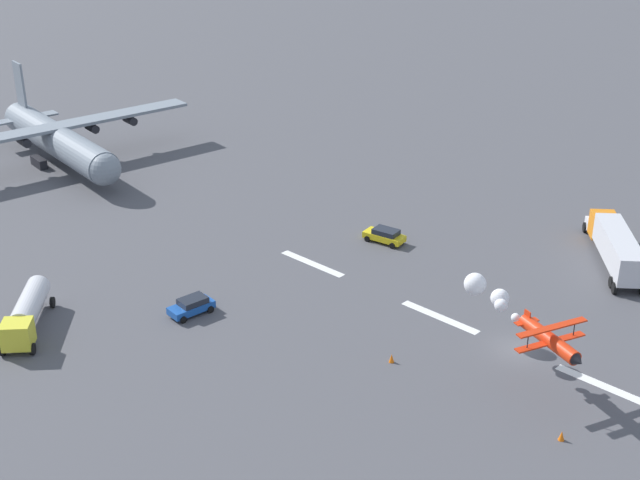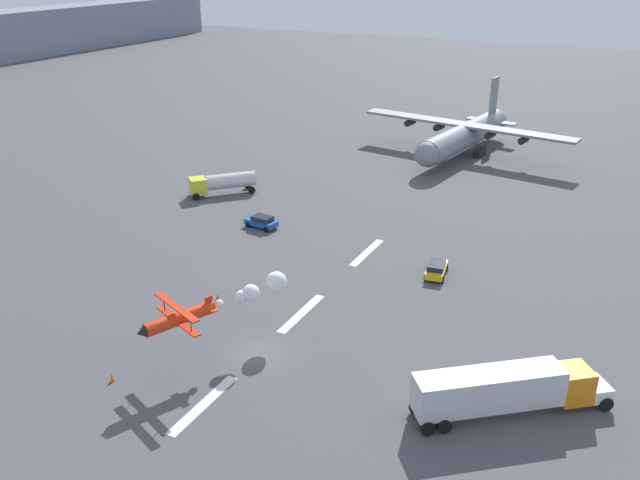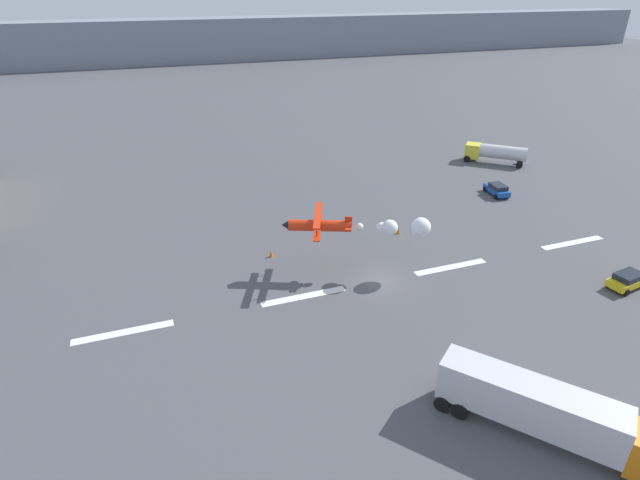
{
  "view_description": "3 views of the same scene",
  "coord_description": "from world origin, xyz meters",
  "views": [
    {
      "loc": [
        -29.88,
        55.99,
        38.6
      ],
      "look_at": [
        22.35,
        0.0,
        2.94
      ],
      "focal_mm": 48.61,
      "sensor_mm": 36.0,
      "label": 1
    },
    {
      "loc": [
        -40.94,
        -26.77,
        31.59
      ],
      "look_at": [
        15.98,
        2.21,
        3.97
      ],
      "focal_mm": 37.75,
      "sensor_mm": 36.0,
      "label": 2
    },
    {
      "loc": [
        -19.58,
        -36.83,
        25.65
      ],
      "look_at": [
        -4.73,
        4.11,
        3.28
      ],
      "focal_mm": 28.33,
      "sensor_mm": 36.0,
      "label": 3
    }
  ],
  "objects": [
    {
      "name": "ground_plane",
      "position": [
        0.0,
        0.0,
        0.0
      ],
      "size": [
        440.0,
        440.0,
        0.0
      ],
      "primitive_type": "plane",
      "color": "#4C4C51",
      "rests_on": "ground"
    },
    {
      "name": "runway_stripe_2",
      "position": [
        -7.8,
        0.0,
        0.01
      ],
      "size": [
        8.0,
        0.9,
        0.01
      ],
      "primitive_type": "cube",
      "color": "white",
      "rests_on": "ground"
    },
    {
      "name": "runway_stripe_3",
      "position": [
        7.8,
        0.0,
        0.01
      ],
      "size": [
        8.0,
        0.9,
        0.01
      ],
      "primitive_type": "cube",
      "color": "white",
      "rests_on": "ground"
    },
    {
      "name": "runway_stripe_4",
      "position": [
        23.39,
        0.0,
        0.01
      ],
      "size": [
        8.0,
        0.9,
        0.01
      ],
      "primitive_type": "cube",
      "color": "white",
      "rests_on": "ground"
    },
    {
      "name": "cargo_transport_plane",
      "position": [
        65.99,
        1.5,
        3.43
      ],
      "size": [
        28.8,
        36.62,
        11.3
      ],
      "color": "gray",
      "rests_on": "ground"
    },
    {
      "name": "stunt_biplane_red",
      "position": [
        -0.58,
        2.37,
        4.86
      ],
      "size": [
        13.45,
        7.53,
        2.09
      ],
      "color": "red"
    },
    {
      "name": "semi_truck_orange",
      "position": [
        1.53,
        -20.46,
        2.13
      ],
      "size": [
        11.57,
        13.55,
        3.7
      ],
      "color": "silver",
      "rests_on": "ground"
    },
    {
      "name": "fuel_tanker_truck",
      "position": [
        32.43,
        25.99,
        1.74
      ],
      "size": [
        8.36,
        8.03,
        2.9
      ],
      "color": "yellow",
      "rests_on": "ground"
    },
    {
      "name": "followme_car_yellow",
      "position": [
        21.31,
        -8.84,
        0.81
      ],
      "size": [
        4.57,
        2.55,
        1.52
      ],
      "color": "yellow",
      "rests_on": "ground"
    },
    {
      "name": "airport_staff_sedan",
      "position": [
        24.37,
        14.58,
        0.81
      ],
      "size": [
        2.41,
        4.24,
        1.52
      ],
      "color": "#194CA5",
      "rests_on": "ground"
    },
    {
      "name": "traffic_cone_near",
      "position": [
        -8.64,
        8.26,
        0.38
      ],
      "size": [
        0.44,
        0.44,
        0.75
      ],
      "primitive_type": "cone",
      "color": "orange",
      "rests_on": "ground"
    },
    {
      "name": "traffic_cone_far",
      "position": [
        6.4,
        8.6,
        0.38
      ],
      "size": [
        0.44,
        0.44,
        0.75
      ],
      "primitive_type": "cone",
      "color": "orange",
      "rests_on": "ground"
    }
  ]
}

